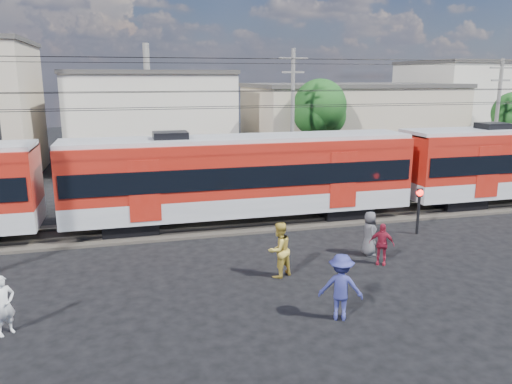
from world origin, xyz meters
The scene contains 19 objects.
ground centered at (0.00, 0.00, 0.00)m, with size 120.00×120.00×0.00m, color black.
track_bed centered at (0.00, 8.00, 0.06)m, with size 70.00×3.40×0.12m, color #2D2823.
rail_near centered at (0.00, 7.25, 0.18)m, with size 70.00×0.12×0.12m, color #59544C.
rail_far centered at (0.00, 8.75, 0.18)m, with size 70.00×0.12×0.12m, color #59544C.
commuter_train centered at (1.33, 8.00, 2.40)m, with size 50.30×3.08×4.17m.
catenary centered at (-8.65, 8.00, 5.14)m, with size 70.00×9.30×7.52m.
building_midwest centered at (-2.00, 27.00, 3.66)m, with size 12.24×12.24×7.30m.
building_mideast centered at (14.00, 24.00, 3.16)m, with size 16.32×10.20×6.30m.
building_east centered at (28.00, 28.00, 4.16)m, with size 10.20×10.20×8.30m.
utility_pole_mid centered at (6.00, 15.00, 4.53)m, with size 1.80×0.24×8.50m.
utility_pole_east centered at (20.00, 14.00, 4.28)m, with size 1.80×0.24×8.00m.
tree_near centered at (9.19, 18.09, 4.66)m, with size 3.82×3.64×6.72m.
pedestrian_a centered at (-7.45, -0.47, 0.84)m, with size 0.61×0.40×1.68m, color silver.
pedestrian_b centered at (0.92, 1.47, 0.98)m, with size 0.95×0.74×1.96m, color gold.
pedestrian_c centered at (1.68, -1.99, 0.98)m, with size 1.27×0.73×1.96m, color navy.
pedestrian_d centered at (4.95, 1.61, 0.79)m, with size 0.93×0.39×1.58m, color maroon.
pedestrian_e centered at (4.98, 2.65, 0.88)m, with size 0.86×0.56×1.75m, color #444348.
car_silver centered at (19.34, 13.61, 0.67)m, with size 1.58×3.93×1.34m, color #B7B8BF.
crossing_signal centered at (8.31, 4.49, 1.44)m, with size 0.30×0.30×2.08m.
Camera 1 is at (-4.07, -14.16, 6.84)m, focal length 35.00 mm.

